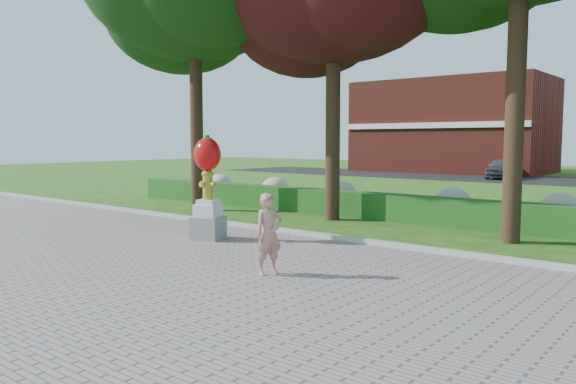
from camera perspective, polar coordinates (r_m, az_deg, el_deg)
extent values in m
plane|color=#224E13|center=(11.46, -4.38, -6.99)|extent=(100.00, 100.00, 0.00)
cube|color=gray|center=(9.07, -22.33, -10.55)|extent=(40.00, 14.00, 0.04)
cube|color=#ADADA5|center=(13.74, 4.28, -4.62)|extent=(40.00, 0.18, 0.15)
cube|color=#164F18|center=(17.10, 11.96, -1.66)|extent=(24.00, 0.70, 0.80)
ellipsoid|color=#B5BA8E|center=(23.30, -6.94, 0.61)|extent=(1.10, 1.10, 0.99)
ellipsoid|color=#B5BA8E|center=(21.25, -1.31, 0.20)|extent=(1.10, 1.10, 0.99)
ellipsoid|color=#B5BA8E|center=(19.45, 5.44, -0.30)|extent=(1.10, 1.10, 0.99)
ellipsoid|color=#B5BA8E|center=(17.57, 16.37, -1.09)|extent=(1.10, 1.10, 0.99)
ellipsoid|color=#B5BA8E|center=(16.65, 25.93, -1.75)|extent=(1.10, 1.10, 0.99)
cube|color=black|center=(37.02, 26.95, 0.96)|extent=(50.00, 8.00, 0.02)
cube|color=maroon|center=(45.71, 16.36, 6.41)|extent=(14.00, 8.00, 7.00)
cylinder|color=black|center=(19.74, -9.28, 7.90)|extent=(0.44, 0.44, 6.72)
ellipsoid|color=black|center=(22.22, -10.73, 17.58)|extent=(5.76, 5.76, 4.61)
cylinder|color=black|center=(17.15, 4.58, 7.43)|extent=(0.44, 0.44, 6.16)
ellipsoid|color=black|center=(19.28, 1.98, 17.76)|extent=(5.28, 5.28, 4.22)
cylinder|color=black|center=(14.31, 22.13, 9.73)|extent=(0.44, 0.44, 7.28)
cube|color=gray|center=(13.77, -8.10, -3.62)|extent=(0.88, 0.88, 0.55)
cube|color=silver|center=(13.71, -8.12, -1.85)|extent=(0.71, 0.71, 0.31)
cube|color=silver|center=(13.69, -8.13, -0.98)|extent=(0.57, 0.57, 0.11)
cylinder|color=olive|center=(13.65, -8.15, 0.53)|extent=(0.24, 0.24, 0.62)
ellipsoid|color=olive|center=(13.63, -8.17, 1.82)|extent=(0.29, 0.29, 0.20)
cylinder|color=olive|center=(13.77, -8.65, 0.84)|extent=(0.13, 0.12, 0.12)
cylinder|color=olive|center=(13.52, -7.65, 0.77)|extent=(0.13, 0.12, 0.12)
cylinder|color=olive|center=(13.53, -8.67, 0.76)|extent=(0.13, 0.13, 0.13)
cylinder|color=olive|center=(13.62, -8.18, 2.19)|extent=(0.09, 0.09, 0.06)
ellipsoid|color=red|center=(13.61, -8.20, 3.81)|extent=(0.69, 0.62, 0.80)
ellipsoid|color=red|center=(13.76, -8.76, 3.73)|extent=(0.34, 0.34, 0.51)
ellipsoid|color=red|center=(13.46, -7.62, 3.71)|extent=(0.34, 0.34, 0.51)
cylinder|color=#1B5E15|center=(13.60, -8.22, 5.48)|extent=(0.11, 0.11, 0.13)
ellipsoid|color=#1B5E15|center=(13.60, -8.22, 5.34)|extent=(0.26, 0.26, 0.09)
imported|color=tan|center=(10.02, -1.97, -4.28)|extent=(0.50, 0.62, 1.46)
imported|color=#474B4F|center=(38.02, 20.87, 2.30)|extent=(2.19, 4.09, 1.32)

